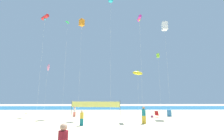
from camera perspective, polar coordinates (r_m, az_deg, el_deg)
ground_plane at (r=17.01m, az=-4.95°, el=-19.59°), size 120.00×120.00×0.00m
ocean_band at (r=48.01m, az=-2.49°, el=-13.89°), size 120.00×20.00×0.01m
beachgoer_white_shirt at (r=24.16m, az=-13.91°, el=-14.76°), size 0.35×0.35×1.52m
beachgoer_teal_shirt at (r=17.46m, az=11.84°, el=-15.99°), size 0.41×0.41×1.80m
beachgoer_mustard_shirt at (r=16.16m, az=-11.29°, el=-16.99°), size 0.35×0.35×1.52m
folding_beach_chair at (r=23.58m, az=16.50°, el=-15.59°), size 0.52×0.65×0.89m
trash_barrel at (r=25.55m, az=20.71°, el=-14.93°), size 0.67×0.67×0.94m
volleyball_net at (r=25.77m, az=-6.28°, el=-12.90°), size 8.13×1.45×2.40m
beach_handbag at (r=23.32m, az=14.80°, el=-16.52°), size 0.37×0.18×0.29m
kite_orange_box at (r=28.51m, az=-11.29°, el=17.01°), size 1.02×1.02×16.42m
kite_red_tube at (r=27.11m, az=-23.83°, el=17.60°), size 1.52×1.42×15.41m
kite_yellow_inflatable at (r=36.00m, az=9.59°, el=-1.16°), size 2.55×1.07×9.20m
kite_white_box at (r=28.54m, az=19.13°, el=15.26°), size 0.91×0.91×15.56m
kite_green_diamond at (r=32.23m, az=-16.33°, el=16.41°), size 0.86×0.86×17.64m
kite_pink_delta at (r=34.20m, az=-23.03°, el=0.96°), size 1.18×1.33×9.80m
kite_cyan_box at (r=30.67m, az=-0.50°, el=24.93°), size 0.86×0.86×21.10m
kite_lime_box at (r=34.73m, az=16.87°, el=5.16°), size 0.58×0.58×12.35m
kite_magenta_tube at (r=25.61m, az=10.25°, el=18.49°), size 0.49×1.35×15.37m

